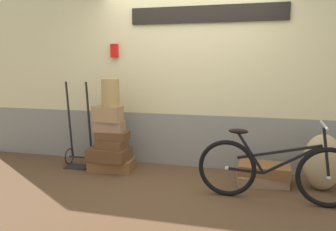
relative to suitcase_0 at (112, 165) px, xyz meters
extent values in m
cube|color=#513823|center=(1.01, -0.30, -0.11)|extent=(9.12, 5.20, 0.06)
cube|color=gray|center=(1.01, 0.55, 0.31)|extent=(7.12, 0.20, 0.78)
cube|color=beige|center=(1.01, 0.55, 1.70)|extent=(7.12, 0.20, 2.02)
cube|color=black|center=(1.27, 0.43, 2.10)|extent=(2.16, 0.04, 0.23)
cube|color=red|center=(-0.10, 0.41, 1.62)|extent=(0.10, 0.08, 0.20)
cube|color=brown|center=(0.00, 0.00, 0.00)|extent=(0.65, 0.43, 0.16)
cube|color=brown|center=(-0.02, -0.04, 0.17)|extent=(0.57, 0.40, 0.18)
cube|color=brown|center=(0.03, -0.05, 0.31)|extent=(0.43, 0.30, 0.11)
cube|color=brown|center=(0.02, 0.00, 0.43)|extent=(0.44, 0.27, 0.12)
cube|color=#937051|center=(-0.02, 0.00, 0.56)|extent=(0.42, 0.26, 0.15)
cube|color=#9E754C|center=(-0.03, -0.03, 0.74)|extent=(0.40, 0.26, 0.22)
cube|color=#937051|center=(2.07, 0.01, -0.02)|extent=(0.66, 0.52, 0.12)
cube|color=brown|center=(2.10, -0.02, 0.11)|extent=(0.65, 0.43, 0.13)
cylinder|color=#A8844C|center=(0.02, -0.02, 1.04)|extent=(0.25, 0.25, 0.38)
torus|color=black|center=(-0.74, 0.09, 0.04)|extent=(0.02, 0.25, 0.25)
torus|color=black|center=(-0.36, 0.09, 0.04)|extent=(0.02, 0.25, 0.25)
cylinder|color=black|center=(-0.55, 0.09, 0.04)|extent=(0.38, 0.02, 0.02)
cylinder|color=black|center=(-0.71, 0.09, 0.61)|extent=(0.03, 0.12, 1.13)
cylinder|color=black|center=(-0.39, 0.09, 0.61)|extent=(0.03, 0.12, 1.13)
cube|color=black|center=(-0.55, -0.02, -0.07)|extent=(0.34, 0.22, 0.02)
ellipsoid|color=tan|center=(2.77, -0.04, 0.26)|extent=(0.45, 0.38, 0.69)
torus|color=black|center=(1.67, -0.53, 0.25)|extent=(0.66, 0.09, 0.66)
sphere|color=#B2B2B7|center=(1.67, -0.53, 0.25)|extent=(0.05, 0.05, 0.05)
torus|color=black|center=(2.73, -0.59, 0.25)|extent=(0.66, 0.09, 0.66)
sphere|color=#B2B2B7|center=(2.73, -0.59, 0.25)|extent=(0.05, 0.05, 0.05)
cube|color=black|center=(2.36, -0.56, 0.41)|extent=(0.59, 0.06, 0.38)
cube|color=black|center=(1.93, -0.54, 0.45)|extent=(0.31, 0.05, 0.45)
cube|color=black|center=(1.87, -0.54, 0.24)|extent=(0.41, 0.05, 0.04)
cube|color=black|center=(2.21, -0.56, 0.49)|extent=(0.87, 0.08, 0.23)
cube|color=black|center=(2.69, -0.58, 0.51)|extent=(0.11, 0.03, 0.53)
ellipsoid|color=black|center=(1.78, -0.53, 0.69)|extent=(0.22, 0.10, 0.06)
cylinder|color=#A5A5AD|center=(2.65, -0.58, 0.81)|extent=(0.05, 0.46, 0.02)
camera|label=1|loc=(1.92, -4.21, 1.44)|focal=35.24mm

